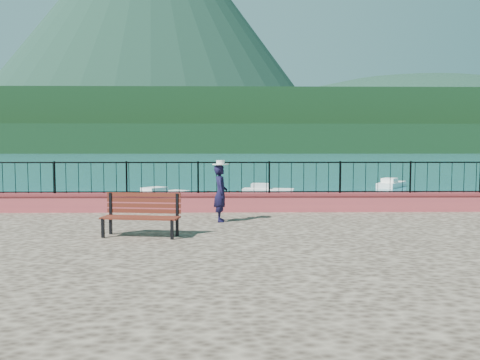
{
  "coord_description": "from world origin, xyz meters",
  "views": [
    {
      "loc": [
        -1.46,
        -10.71,
        3.16
      ],
      "look_at": [
        -1.24,
        2.0,
        2.3
      ],
      "focal_mm": 35.0,
      "sensor_mm": 36.0,
      "label": 1
    }
  ],
  "objects_px": {
    "park_bench": "(141,224)",
    "boat_1": "(364,213)",
    "boat_0": "(167,206)",
    "boat_3": "(161,193)",
    "boat_4": "(268,189)",
    "person": "(221,193)",
    "boat_2": "(413,199)",
    "boat_5": "(392,182)"
  },
  "relations": [
    {
      "from": "boat_0",
      "to": "boat_3",
      "type": "distance_m",
      "value": 7.04
    },
    {
      "from": "park_bench",
      "to": "boat_4",
      "type": "distance_m",
      "value": 21.81
    },
    {
      "from": "boat_0",
      "to": "boat_5",
      "type": "bearing_deg",
      "value": 35.4
    },
    {
      "from": "boat_1",
      "to": "boat_5",
      "type": "relative_size",
      "value": 0.86
    },
    {
      "from": "park_bench",
      "to": "boat_2",
      "type": "relative_size",
      "value": 0.51
    },
    {
      "from": "person",
      "to": "boat_0",
      "type": "relative_size",
      "value": 0.39
    },
    {
      "from": "boat_2",
      "to": "boat_3",
      "type": "height_order",
      "value": "same"
    },
    {
      "from": "boat_3",
      "to": "boat_5",
      "type": "bearing_deg",
      "value": -26.9
    },
    {
      "from": "person",
      "to": "boat_5",
      "type": "xyz_separation_m",
      "value": [
        13.35,
        25.32,
        -1.56
      ]
    },
    {
      "from": "person",
      "to": "boat_2",
      "type": "bearing_deg",
      "value": -41.86
    },
    {
      "from": "park_bench",
      "to": "boat_3",
      "type": "height_order",
      "value": "park_bench"
    },
    {
      "from": "park_bench",
      "to": "boat_3",
      "type": "xyz_separation_m",
      "value": [
        -2.39,
        18.87,
        -1.09
      ]
    },
    {
      "from": "park_bench",
      "to": "boat_1",
      "type": "height_order",
      "value": "park_bench"
    },
    {
      "from": "boat_3",
      "to": "boat_4",
      "type": "xyz_separation_m",
      "value": [
        6.88,
        2.45,
        0.0
      ]
    },
    {
      "from": "boat_0",
      "to": "boat_2",
      "type": "bearing_deg",
      "value": 4.99
    },
    {
      "from": "boat_0",
      "to": "boat_3",
      "type": "bearing_deg",
      "value": 92.43
    },
    {
      "from": "boat_2",
      "to": "boat_4",
      "type": "bearing_deg",
      "value": 107.72
    },
    {
      "from": "park_bench",
      "to": "boat_5",
      "type": "height_order",
      "value": "park_bench"
    },
    {
      "from": "person",
      "to": "boat_4",
      "type": "relative_size",
      "value": 0.44
    },
    {
      "from": "boat_5",
      "to": "person",
      "type": "bearing_deg",
      "value": -172.32
    },
    {
      "from": "boat_2",
      "to": "boat_5",
      "type": "bearing_deg",
      "value": 43.55
    },
    {
      "from": "boat_0",
      "to": "boat_3",
      "type": "height_order",
      "value": "same"
    },
    {
      "from": "boat_3",
      "to": "boat_5",
      "type": "height_order",
      "value": "same"
    },
    {
      "from": "boat_1",
      "to": "boat_5",
      "type": "distance_m",
      "value": 19.41
    },
    {
      "from": "park_bench",
      "to": "boat_1",
      "type": "bearing_deg",
      "value": 59.1
    },
    {
      "from": "park_bench",
      "to": "boat_4",
      "type": "xyz_separation_m",
      "value": [
        4.5,
        21.32,
        -1.09
      ]
    },
    {
      "from": "boat_4",
      "to": "person",
      "type": "bearing_deg",
      "value": -88.16
    },
    {
      "from": "boat_4",
      "to": "park_bench",
      "type": "bearing_deg",
      "value": -91.85
    },
    {
      "from": "boat_3",
      "to": "boat_4",
      "type": "relative_size",
      "value": 1.15
    },
    {
      "from": "boat_0",
      "to": "boat_1",
      "type": "distance_m",
      "value": 9.13
    },
    {
      "from": "boat_3",
      "to": "park_bench",
      "type": "bearing_deg",
      "value": -135.79
    },
    {
      "from": "boat_1",
      "to": "boat_5",
      "type": "bearing_deg",
      "value": 62.6
    },
    {
      "from": "boat_2",
      "to": "boat_4",
      "type": "height_order",
      "value": "same"
    },
    {
      "from": "boat_1",
      "to": "boat_2",
      "type": "xyz_separation_m",
      "value": [
        4.3,
        5.61,
        0.0
      ]
    },
    {
      "from": "boat_3",
      "to": "boat_4",
      "type": "height_order",
      "value": "same"
    },
    {
      "from": "boat_4",
      "to": "boat_5",
      "type": "distance_m",
      "value": 12.21
    },
    {
      "from": "park_bench",
      "to": "boat_0",
      "type": "bearing_deg",
      "value": 103.39
    },
    {
      "from": "person",
      "to": "boat_4",
      "type": "xyz_separation_m",
      "value": [
        2.77,
        19.21,
        -1.56
      ]
    },
    {
      "from": "boat_0",
      "to": "boat_1",
      "type": "bearing_deg",
      "value": -24.25
    },
    {
      "from": "boat_1",
      "to": "boat_4",
      "type": "xyz_separation_m",
      "value": [
        -3.22,
        11.85,
        0.0
      ]
    },
    {
      "from": "boat_0",
      "to": "boat_2",
      "type": "xyz_separation_m",
      "value": [
        13.08,
        3.11,
        0.0
      ]
    },
    {
      "from": "person",
      "to": "boat_5",
      "type": "relative_size",
      "value": 0.39
    }
  ]
}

